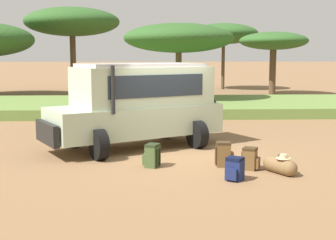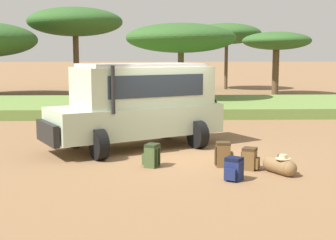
% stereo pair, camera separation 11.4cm
% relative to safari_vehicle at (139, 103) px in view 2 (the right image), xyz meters
% --- Properties ---
extents(ground_plane, '(320.00, 320.00, 0.00)m').
position_rel_safari_vehicle_xyz_m(ground_plane, '(1.08, -1.24, -1.29)').
color(ground_plane, olive).
extents(grass_bank, '(120.00, 7.00, 0.44)m').
position_rel_safari_vehicle_xyz_m(grass_bank, '(1.08, 9.08, -1.07)').
color(grass_bank, olive).
rests_on(grass_bank, ground_plane).
extents(safari_vehicle, '(5.33, 3.99, 2.44)m').
position_rel_safari_vehicle_xyz_m(safari_vehicle, '(0.00, 0.00, 0.00)').
color(safari_vehicle, '#B2C6A8').
rests_on(safari_vehicle, ground_plane).
extents(backpack_beside_front_wheel, '(0.45, 0.47, 0.51)m').
position_rel_safari_vehicle_xyz_m(backpack_beside_front_wheel, '(2.14, -3.71, -1.05)').
color(backpack_beside_front_wheel, navy).
rests_on(backpack_beside_front_wheel, ground_plane).
extents(backpack_cluster_center, '(0.45, 0.34, 0.60)m').
position_rel_safari_vehicle_xyz_m(backpack_cluster_center, '(2.11, -2.44, -1.00)').
color(backpack_cluster_center, brown).
rests_on(backpack_cluster_center, ground_plane).
extents(backpack_near_rear_wheel, '(0.46, 0.42, 0.52)m').
position_rel_safari_vehicle_xyz_m(backpack_near_rear_wheel, '(2.68, -2.78, -1.04)').
color(backpack_near_rear_wheel, brown).
rests_on(backpack_near_rear_wheel, ground_plane).
extents(backpack_outermost, '(0.45, 0.46, 0.56)m').
position_rel_safari_vehicle_xyz_m(backpack_outermost, '(0.37, -2.41, -1.02)').
color(backpack_outermost, '#42562D').
rests_on(backpack_outermost, ground_plane).
extents(duffel_bag_low_black_case, '(0.64, 0.88, 0.46)m').
position_rel_safari_vehicle_xyz_m(duffel_bag_low_black_case, '(3.28, -3.18, -1.11)').
color(duffel_bag_low_black_case, brown).
rests_on(duffel_bag_low_black_case, ground_plane).
extents(acacia_tree_left_mid, '(6.79, 6.27, 6.02)m').
position_rel_safari_vehicle_xyz_m(acacia_tree_left_mid, '(-5.09, 20.87, 3.68)').
color(acacia_tree_left_mid, brown).
rests_on(acacia_tree_left_mid, ground_plane).
extents(acacia_tree_centre_back, '(5.62, 5.56, 4.26)m').
position_rel_safari_vehicle_xyz_m(acacia_tree_centre_back, '(1.88, 10.68, 2.21)').
color(acacia_tree_centre_back, brown).
rests_on(acacia_tree_centre_back, ground_plane).
extents(acacia_tree_right_mid, '(5.29, 5.16, 5.04)m').
position_rel_safari_vehicle_xyz_m(acacia_tree_right_mid, '(6.13, 22.72, 2.94)').
color(acacia_tree_right_mid, brown).
rests_on(acacia_tree_right_mid, ground_plane).
extents(acacia_tree_far_right, '(4.51, 4.65, 4.16)m').
position_rel_safari_vehicle_xyz_m(acacia_tree_far_right, '(8.62, 17.54, 2.23)').
color(acacia_tree_far_right, brown).
rests_on(acacia_tree_far_right, ground_plane).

